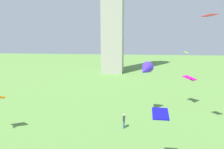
{
  "coord_description": "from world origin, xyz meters",
  "views": [
    {
      "loc": [
        2.13,
        -2.08,
        9.85
      ],
      "look_at": [
        -0.23,
        16.49,
        6.65
      ],
      "focal_mm": 35.94,
      "sensor_mm": 36.0,
      "label": 1
    }
  ],
  "objects_px": {
    "kite_flying_5": "(160,114)",
    "kite_flying_8": "(190,78)",
    "kite_flying_0": "(209,15)",
    "kite_flying_6": "(187,53)",
    "person_0": "(124,120)",
    "kite_flying_4": "(145,70)"
  },
  "relations": [
    {
      "from": "kite_flying_0",
      "to": "kite_flying_8",
      "type": "xyz_separation_m",
      "value": [
        0.74,
        10.23,
        -7.95
      ]
    },
    {
      "from": "kite_flying_0",
      "to": "kite_flying_4",
      "type": "distance_m",
      "value": 9.72
    },
    {
      "from": "kite_flying_4",
      "to": "kite_flying_6",
      "type": "relative_size",
      "value": 2.75
    },
    {
      "from": "kite_flying_8",
      "to": "kite_flying_0",
      "type": "bearing_deg",
      "value": 127.91
    },
    {
      "from": "kite_flying_5",
      "to": "kite_flying_0",
      "type": "bearing_deg",
      "value": -33.99
    },
    {
      "from": "kite_flying_0",
      "to": "kite_flying_5",
      "type": "bearing_deg",
      "value": -63.35
    },
    {
      "from": "kite_flying_0",
      "to": "kite_flying_4",
      "type": "relative_size",
      "value": 0.56
    },
    {
      "from": "kite_flying_8",
      "to": "kite_flying_4",
      "type": "bearing_deg",
      "value": 81.45
    },
    {
      "from": "kite_flying_6",
      "to": "kite_flying_0",
      "type": "bearing_deg",
      "value": -135.66
    },
    {
      "from": "kite_flying_0",
      "to": "kite_flying_6",
      "type": "height_order",
      "value": "kite_flying_0"
    },
    {
      "from": "kite_flying_5",
      "to": "kite_flying_6",
      "type": "relative_size",
      "value": 1.69
    },
    {
      "from": "kite_flying_0",
      "to": "kite_flying_5",
      "type": "relative_size",
      "value": 0.9
    },
    {
      "from": "kite_flying_6",
      "to": "kite_flying_8",
      "type": "xyz_separation_m",
      "value": [
        1.19,
        3.04,
        -3.88
      ]
    },
    {
      "from": "kite_flying_5",
      "to": "kite_flying_8",
      "type": "distance_m",
      "value": 18.18
    },
    {
      "from": "kite_flying_4",
      "to": "kite_flying_8",
      "type": "relative_size",
      "value": 1.34
    },
    {
      "from": "person_0",
      "to": "kite_flying_6",
      "type": "xyz_separation_m",
      "value": [
        7.62,
        7.09,
        6.85
      ]
    },
    {
      "from": "person_0",
      "to": "kite_flying_6",
      "type": "bearing_deg",
      "value": 133.68
    },
    {
      "from": "kite_flying_0",
      "to": "kite_flying_5",
      "type": "xyz_separation_m",
      "value": [
        -4.91,
        -7.04,
        -7.54
      ]
    },
    {
      "from": "kite_flying_5",
      "to": "kite_flying_8",
      "type": "height_order",
      "value": "kite_flying_5"
    },
    {
      "from": "kite_flying_5",
      "to": "kite_flying_6",
      "type": "height_order",
      "value": "kite_flying_6"
    },
    {
      "from": "kite_flying_4",
      "to": "kite_flying_6",
      "type": "height_order",
      "value": "kite_flying_6"
    },
    {
      "from": "person_0",
      "to": "kite_flying_4",
      "type": "bearing_deg",
      "value": 155.4
    }
  ]
}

